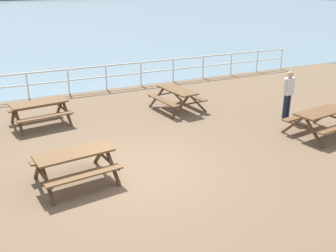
{
  "coord_description": "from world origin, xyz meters",
  "views": [
    {
      "loc": [
        -3.11,
        -8.27,
        4.54
      ],
      "look_at": [
        1.17,
        0.57,
        0.8
      ],
      "focal_mm": 41.12,
      "sensor_mm": 36.0,
      "label": 1
    }
  ],
  "objects_px": {
    "picnic_table_near_right": "(321,117)",
    "picnic_table_far_left": "(40,108)",
    "picnic_table_near_left": "(177,94)",
    "visitor": "(288,92)",
    "picnic_table_seaward": "(75,160)"
  },
  "relations": [
    {
      "from": "picnic_table_near_right",
      "to": "picnic_table_far_left",
      "type": "height_order",
      "value": "same"
    },
    {
      "from": "picnic_table_near_left",
      "to": "picnic_table_far_left",
      "type": "xyz_separation_m",
      "value": [
        -4.83,
        0.55,
        0.0
      ]
    },
    {
      "from": "picnic_table_far_left",
      "to": "visitor",
      "type": "height_order",
      "value": "visitor"
    },
    {
      "from": "picnic_table_seaward",
      "to": "visitor",
      "type": "xyz_separation_m",
      "value": [
        7.68,
        1.36,
        0.36
      ]
    },
    {
      "from": "picnic_table_near_right",
      "to": "picnic_table_seaward",
      "type": "height_order",
      "value": "same"
    },
    {
      "from": "visitor",
      "to": "picnic_table_seaward",
      "type": "bearing_deg",
      "value": -92.52
    },
    {
      "from": "picnic_table_far_left",
      "to": "picnic_table_seaward",
      "type": "bearing_deg",
      "value": -95.65
    },
    {
      "from": "picnic_table_near_left",
      "to": "picnic_table_far_left",
      "type": "height_order",
      "value": "same"
    },
    {
      "from": "picnic_table_far_left",
      "to": "visitor",
      "type": "xyz_separation_m",
      "value": [
        7.82,
        -3.06,
        0.36
      ]
    },
    {
      "from": "picnic_table_near_left",
      "to": "picnic_table_seaward",
      "type": "bearing_deg",
      "value": 123.12
    },
    {
      "from": "picnic_table_near_left",
      "to": "picnic_table_seaward",
      "type": "relative_size",
      "value": 1.0
    },
    {
      "from": "picnic_table_near_left",
      "to": "picnic_table_near_right",
      "type": "relative_size",
      "value": 0.99
    },
    {
      "from": "picnic_table_near_left",
      "to": "visitor",
      "type": "distance_m",
      "value": 3.92
    },
    {
      "from": "picnic_table_near_right",
      "to": "picnic_table_far_left",
      "type": "xyz_separation_m",
      "value": [
        -7.65,
        4.73,
        0.0
      ]
    },
    {
      "from": "picnic_table_seaward",
      "to": "visitor",
      "type": "distance_m",
      "value": 7.81
    }
  ]
}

